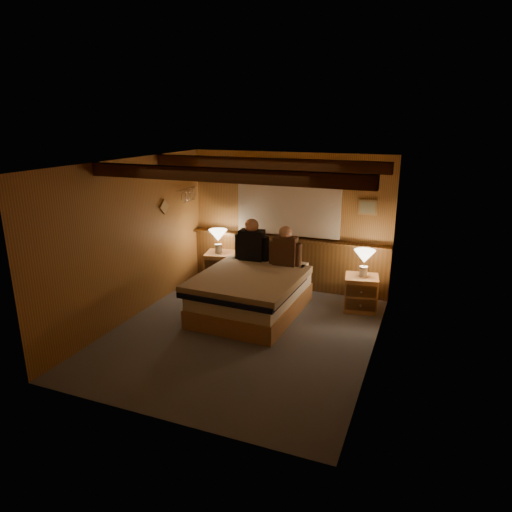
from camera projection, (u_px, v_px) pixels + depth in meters
The scene contains 19 objects.
floor at pixel (243, 333), 6.52m from camera, with size 4.20×4.20×0.00m, color #535863.
ceiling at pixel (241, 163), 5.82m from camera, with size 4.20×4.20×0.00m, color tan.
wall_back at pixel (289, 221), 8.04m from camera, with size 3.60×3.60×0.00m, color #B0813F.
wall_left at pixel (131, 240), 6.81m from camera, with size 4.20×4.20×0.00m, color #B0813F.
wall_right at pixel (378, 268), 5.54m from camera, with size 4.20×4.20×0.00m, color #B0813F.
wall_front at pixel (154, 311), 4.30m from camera, with size 3.60×3.60×0.00m, color #B0813F.
wainscot at pixel (287, 261), 8.19m from camera, with size 3.60×0.23×0.94m.
curtain_window at pixel (288, 204), 7.88m from camera, with size 2.18×0.09×1.11m.
ceiling_beams at pixel (246, 169), 5.98m from camera, with size 3.60×1.65×0.16m.
coat_rail at pixel (188, 194), 8.04m from camera, with size 0.05×0.55×0.24m.
framed_print at pixel (368, 207), 7.44m from camera, with size 0.30×0.04×0.25m.
bed at pixel (251, 293), 7.09m from camera, with size 1.56×1.97×0.66m.
nightstand_left at pixel (221, 268), 8.38m from camera, with size 0.64×0.60×0.60m.
nightstand_right at pixel (361, 293), 7.25m from camera, with size 0.58×0.54×0.56m.
lamp_left at pixel (218, 237), 8.18m from camera, with size 0.33×0.33×0.43m.
lamp_right at pixel (364, 258), 7.09m from camera, with size 0.33×0.33×0.43m.
person_left at pixel (252, 243), 7.63m from camera, with size 0.60×0.27×0.73m.
person_right at pixel (285, 249), 7.37m from camera, with size 0.55×0.22×0.67m.
duffel_bag at pixel (214, 295), 7.52m from camera, with size 0.52×0.36×0.35m.
Camera 1 is at (2.36, -5.43, 2.94)m, focal length 32.00 mm.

